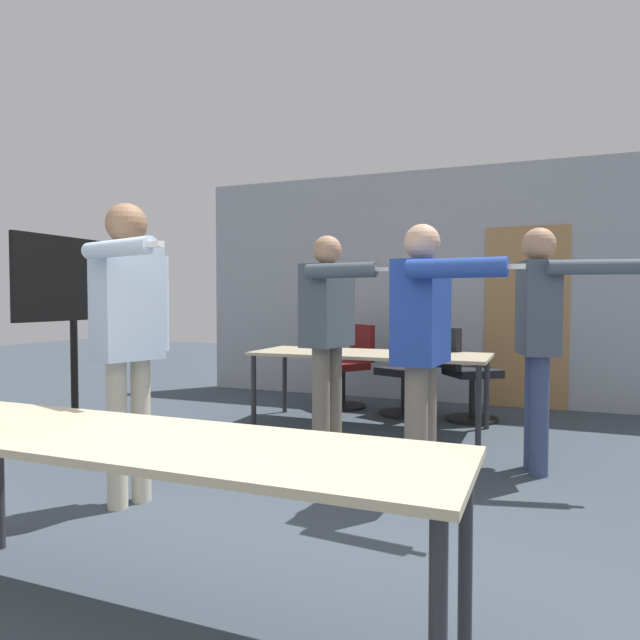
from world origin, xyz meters
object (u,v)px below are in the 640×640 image
at_px(person_left_plaid, 129,320).
at_px(office_chair_side_rolled, 410,375).
at_px(tv_screen, 73,312).
at_px(person_near_casual, 424,333).
at_px(office_chair_far_left, 348,368).
at_px(person_far_watching, 540,324).
at_px(person_right_polo, 329,322).
at_px(office_chair_far_right, 465,376).

xyz_separation_m(person_left_plaid, office_chair_side_rolled, (0.97, 3.19, -0.68)).
distance_m(tv_screen, person_left_plaid, 1.74).
bearing_deg(tv_screen, office_chair_side_rolled, -47.54).
height_order(person_near_casual, office_chair_far_left, person_near_casual).
xyz_separation_m(person_left_plaid, office_chair_far_left, (0.21, 3.42, -0.67)).
relative_size(person_far_watching, office_chair_side_rolled, 1.87).
relative_size(person_near_casual, office_chair_far_left, 1.82).
relative_size(person_right_polo, office_chair_far_right, 1.84).
distance_m(person_near_casual, person_far_watching, 1.00).
bearing_deg(office_chair_side_rolled, person_right_polo, -170.55).
bearing_deg(tv_screen, office_chair_far_left, -33.88).
bearing_deg(person_near_casual, office_chair_far_right, -174.28).
height_order(office_chair_side_rolled, office_chair_far_right, office_chair_far_right).
distance_m(person_near_casual, person_right_polo, 1.19).
bearing_deg(office_chair_side_rolled, office_chair_far_left, 93.58).
xyz_separation_m(person_near_casual, person_right_polo, (-0.93, 0.75, 0.03)).
relative_size(person_right_polo, person_far_watching, 1.01).
relative_size(person_near_casual, office_chair_far_right, 1.79).
bearing_deg(person_far_watching, office_chair_far_right, -168.87).
height_order(person_near_casual, office_chair_far_right, person_near_casual).
xyz_separation_m(tv_screen, person_far_watching, (3.69, 0.61, -0.07)).
bearing_deg(person_left_plaid, office_chair_far_right, 171.55).
bearing_deg(office_chair_far_left, office_chair_side_rolled, -158.22).
height_order(office_chair_far_left, office_chair_far_right, office_chair_far_right).
height_order(person_near_casual, office_chair_side_rolled, person_near_casual).
bearing_deg(office_chair_side_rolled, person_far_watching, -120.10).
distance_m(office_chair_side_rolled, office_chair_far_right, 0.58).
relative_size(person_far_watching, office_chair_far_left, 1.85).
relative_size(tv_screen, office_chair_far_left, 1.87).
bearing_deg(person_left_plaid, tv_screen, -107.01).
xyz_separation_m(person_right_polo, office_chair_side_rolled, (0.32, 1.58, -0.61)).
bearing_deg(office_chair_far_right, person_near_casual, -33.83).
height_order(person_left_plaid, office_chair_far_right, person_left_plaid).
distance_m(person_far_watching, office_chair_far_right, 1.80).
bearing_deg(tv_screen, office_chair_far_right, -54.03).
bearing_deg(person_left_plaid, person_near_casual, 136.33).
bearing_deg(office_chair_side_rolled, person_left_plaid, -176.21).
xyz_separation_m(person_near_casual, office_chair_far_left, (-1.38, 2.56, -0.58)).
height_order(tv_screen, person_left_plaid, person_left_plaid).
bearing_deg(person_left_plaid, office_chair_side_rolled, -179.25).
xyz_separation_m(person_left_plaid, person_far_watching, (2.26, 1.60, -0.06)).
xyz_separation_m(person_right_polo, office_chair_far_left, (-0.45, 1.81, -0.61)).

